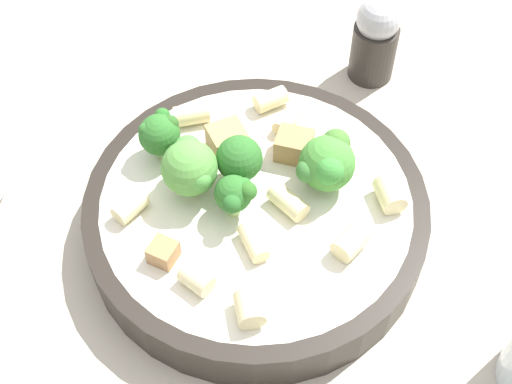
{
  "coord_description": "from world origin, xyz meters",
  "views": [
    {
      "loc": [
        -0.16,
        -0.25,
        0.44
      ],
      "look_at": [
        0.0,
        0.0,
        0.05
      ],
      "focal_mm": 50.0,
      "sensor_mm": 36.0,
      "label": 1
    }
  ],
  "objects_px": {
    "broccoli_floret_4": "(160,133)",
    "pasta_bowl": "(256,213)",
    "broccoli_floret_3": "(243,157)",
    "rigatoni_2": "(250,308)",
    "pepper_shaker": "(375,39)",
    "broccoli_floret_2": "(237,198)",
    "rigatoni_4": "(286,122)",
    "rigatoni_1": "(197,279)",
    "rigatoni_7": "(271,100)",
    "broccoli_floret_1": "(327,162)",
    "chicken_chunk_2": "(227,140)",
    "rigatoni_3": "(193,114)",
    "rigatoni_9": "(253,242)",
    "chicken_chunk_0": "(294,146)",
    "rigatoni_5": "(130,207)",
    "rigatoni_8": "(288,202)",
    "broccoli_floret_0": "(190,165)",
    "rigatoni_0": "(350,243)",
    "rigatoni_6": "(390,194)",
    "chicken_chunk_1": "(163,252)"
  },
  "relations": [
    {
      "from": "pasta_bowl",
      "to": "chicken_chunk_0",
      "type": "distance_m",
      "value": 0.06
    },
    {
      "from": "rigatoni_5",
      "to": "rigatoni_9",
      "type": "height_order",
      "value": "rigatoni_5"
    },
    {
      "from": "broccoli_floret_0",
      "to": "rigatoni_4",
      "type": "height_order",
      "value": "broccoli_floret_0"
    },
    {
      "from": "rigatoni_5",
      "to": "rigatoni_8",
      "type": "distance_m",
      "value": 0.11
    },
    {
      "from": "broccoli_floret_2",
      "to": "chicken_chunk_2",
      "type": "relative_size",
      "value": 1.33
    },
    {
      "from": "broccoli_floret_3",
      "to": "rigatoni_0",
      "type": "distance_m",
      "value": 0.1
    },
    {
      "from": "broccoli_floret_2",
      "to": "rigatoni_9",
      "type": "xyz_separation_m",
      "value": [
        -0.0,
        -0.03,
        -0.02
      ]
    },
    {
      "from": "rigatoni_9",
      "to": "broccoli_floret_0",
      "type": "bearing_deg",
      "value": 98.47
    },
    {
      "from": "rigatoni_0",
      "to": "rigatoni_9",
      "type": "relative_size",
      "value": 0.8
    },
    {
      "from": "broccoli_floret_4",
      "to": "chicken_chunk_2",
      "type": "distance_m",
      "value": 0.05
    },
    {
      "from": "rigatoni_9",
      "to": "pepper_shaker",
      "type": "xyz_separation_m",
      "value": [
        0.2,
        0.12,
        -0.0
      ]
    },
    {
      "from": "broccoli_floret_3",
      "to": "rigatoni_7",
      "type": "xyz_separation_m",
      "value": [
        0.06,
        0.05,
        -0.02
      ]
    },
    {
      "from": "rigatoni_9",
      "to": "chicken_chunk_0",
      "type": "bearing_deg",
      "value": 37.08
    },
    {
      "from": "broccoli_floret_2",
      "to": "rigatoni_0",
      "type": "relative_size",
      "value": 1.57
    },
    {
      "from": "rigatoni_6",
      "to": "rigatoni_7",
      "type": "height_order",
      "value": "rigatoni_6"
    },
    {
      "from": "broccoli_floret_1",
      "to": "broccoli_floret_4",
      "type": "bearing_deg",
      "value": 133.29
    },
    {
      "from": "pasta_bowl",
      "to": "broccoli_floret_1",
      "type": "distance_m",
      "value": 0.07
    },
    {
      "from": "pasta_bowl",
      "to": "broccoli_floret_4",
      "type": "xyz_separation_m",
      "value": [
        -0.03,
        0.07,
        0.04
      ]
    },
    {
      "from": "rigatoni_8",
      "to": "rigatoni_6",
      "type": "bearing_deg",
      "value": -28.49
    },
    {
      "from": "rigatoni_3",
      "to": "broccoli_floret_4",
      "type": "bearing_deg",
      "value": -155.43
    },
    {
      "from": "broccoli_floret_2",
      "to": "rigatoni_6",
      "type": "bearing_deg",
      "value": -26.31
    },
    {
      "from": "rigatoni_3",
      "to": "pepper_shaker",
      "type": "distance_m",
      "value": 0.17
    },
    {
      "from": "broccoli_floret_2",
      "to": "rigatoni_4",
      "type": "relative_size",
      "value": 1.64
    },
    {
      "from": "rigatoni_6",
      "to": "rigatoni_7",
      "type": "bearing_deg",
      "value": 98.32
    },
    {
      "from": "rigatoni_9",
      "to": "chicken_chunk_2",
      "type": "height_order",
      "value": "chicken_chunk_2"
    },
    {
      "from": "broccoli_floret_1",
      "to": "rigatoni_9",
      "type": "distance_m",
      "value": 0.08
    },
    {
      "from": "broccoli_floret_0",
      "to": "rigatoni_1",
      "type": "xyz_separation_m",
      "value": [
        -0.04,
        -0.07,
        -0.02
      ]
    },
    {
      "from": "broccoli_floret_1",
      "to": "chicken_chunk_2",
      "type": "xyz_separation_m",
      "value": [
        -0.04,
        0.07,
        -0.02
      ]
    },
    {
      "from": "broccoli_floret_4",
      "to": "rigatoni_2",
      "type": "height_order",
      "value": "broccoli_floret_4"
    },
    {
      "from": "broccoli_floret_4",
      "to": "pasta_bowl",
      "type": "bearing_deg",
      "value": -64.75
    },
    {
      "from": "chicken_chunk_2",
      "to": "broccoli_floret_1",
      "type": "bearing_deg",
      "value": -58.98
    },
    {
      "from": "rigatoni_1",
      "to": "rigatoni_7",
      "type": "height_order",
      "value": "same"
    },
    {
      "from": "chicken_chunk_0",
      "to": "broccoli_floret_2",
      "type": "bearing_deg",
      "value": -158.78
    },
    {
      "from": "broccoli_floret_3",
      "to": "chicken_chunk_0",
      "type": "xyz_separation_m",
      "value": [
        0.04,
        -0.0,
        -0.02
      ]
    },
    {
      "from": "chicken_chunk_1",
      "to": "rigatoni_2",
      "type": "bearing_deg",
      "value": -69.41
    },
    {
      "from": "broccoli_floret_0",
      "to": "broccoli_floret_1",
      "type": "distance_m",
      "value": 0.09
    },
    {
      "from": "broccoli_floret_4",
      "to": "rigatoni_5",
      "type": "relative_size",
      "value": 1.56
    },
    {
      "from": "rigatoni_4",
      "to": "rigatoni_5",
      "type": "xyz_separation_m",
      "value": [
        -0.14,
        -0.01,
        0.0
      ]
    },
    {
      "from": "rigatoni_6",
      "to": "rigatoni_7",
      "type": "relative_size",
      "value": 0.97
    },
    {
      "from": "broccoli_floret_1",
      "to": "rigatoni_7",
      "type": "height_order",
      "value": "broccoli_floret_1"
    },
    {
      "from": "pepper_shaker",
      "to": "pasta_bowl",
      "type": "bearing_deg",
      "value": -154.09
    },
    {
      "from": "broccoli_floret_1",
      "to": "chicken_chunk_1",
      "type": "distance_m",
      "value": 0.13
    },
    {
      "from": "chicken_chunk_1",
      "to": "broccoli_floret_0",
      "type": "bearing_deg",
      "value": 41.71
    },
    {
      "from": "rigatoni_3",
      "to": "rigatoni_2",
      "type": "bearing_deg",
      "value": -108.28
    },
    {
      "from": "rigatoni_1",
      "to": "chicken_chunk_2",
      "type": "distance_m",
      "value": 0.12
    },
    {
      "from": "broccoli_floret_3",
      "to": "rigatoni_2",
      "type": "bearing_deg",
      "value": -120.31
    },
    {
      "from": "rigatoni_0",
      "to": "rigatoni_5",
      "type": "relative_size",
      "value": 0.9
    },
    {
      "from": "broccoli_floret_3",
      "to": "chicken_chunk_1",
      "type": "height_order",
      "value": "broccoli_floret_3"
    },
    {
      "from": "rigatoni_7",
      "to": "broccoli_floret_3",
      "type": "bearing_deg",
      "value": -138.75
    },
    {
      "from": "rigatoni_3",
      "to": "rigatoni_9",
      "type": "bearing_deg",
      "value": -101.34
    }
  ]
}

